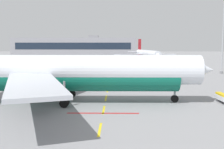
% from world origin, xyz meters
% --- Properties ---
extents(apron_paint_markings, '(8.00, 97.28, 0.01)m').
position_xyz_m(apron_paint_markings, '(18.00, 39.05, 0.00)').
color(apron_paint_markings, yellow).
rests_on(apron_paint_markings, ground).
extents(airliner_foreground, '(34.67, 34.63, 12.20)m').
position_xyz_m(airliner_foreground, '(14.58, 27.49, 3.95)').
color(airliner_foreground, silver).
rests_on(airliner_foreground, ground).
extents(airliner_mid_left, '(26.09, 26.70, 9.43)m').
position_xyz_m(airliner_mid_left, '(31.92, 104.68, 3.05)').
color(airliner_mid_left, silver).
rests_on(airliner_mid_left, ground).
extents(terminal_satellite, '(73.43, 27.20, 12.34)m').
position_xyz_m(terminal_satellite, '(-6.17, 165.30, 5.38)').
color(terminal_satellite, gray).
rests_on(terminal_satellite, ground).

